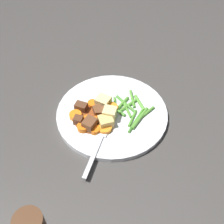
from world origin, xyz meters
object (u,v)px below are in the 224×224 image
(dinner_plate, at_px, (112,114))
(fork, at_px, (98,144))
(carrot_slice_0, at_px, (93,103))
(potato_chunk_2, at_px, (110,114))
(meat_chunk_1, at_px, (103,112))
(meat_chunk_3, at_px, (90,124))
(carrot_slice_1, at_px, (110,109))
(potato_chunk_0, at_px, (106,122))
(potato_chunk_1, at_px, (103,102))
(carrot_slice_3, at_px, (87,121))
(carrot_slice_4, at_px, (83,127))
(meat_chunk_4, at_px, (81,107))
(carrot_slice_5, at_px, (105,128))
(carrot_slice_6, at_px, (76,117))
(meat_chunk_0, at_px, (98,111))
(carrot_slice_2, at_px, (95,130))
(carrot_slice_7, at_px, (100,119))
(meat_chunk_2, at_px, (78,120))

(dinner_plate, relative_size, fork, 1.72)
(carrot_slice_0, xyz_separation_m, potato_chunk_2, (-0.04, 0.05, 0.01))
(meat_chunk_1, xyz_separation_m, meat_chunk_3, (0.04, 0.03, 0.00))
(carrot_slice_1, distance_m, potato_chunk_2, 0.03)
(potato_chunk_0, bearing_deg, potato_chunk_1, -93.74)
(carrot_slice_0, height_order, carrot_slice_1, carrot_slice_1)
(potato_chunk_2, bearing_deg, meat_chunk_3, 22.71)
(carrot_slice_3, distance_m, potato_chunk_1, 0.07)
(carrot_slice_4, relative_size, meat_chunk_4, 0.93)
(carrot_slice_1, xyz_separation_m, carrot_slice_4, (0.07, 0.05, 0.00))
(dinner_plate, height_order, meat_chunk_4, meat_chunk_4)
(carrot_slice_5, xyz_separation_m, meat_chunk_3, (0.03, -0.01, 0.01))
(potato_chunk_1, distance_m, meat_chunk_4, 0.06)
(carrot_slice_4, relative_size, carrot_slice_6, 0.89)
(meat_chunk_0, height_order, meat_chunk_3, meat_chunk_3)
(meat_chunk_1, bearing_deg, carrot_slice_4, 31.00)
(meat_chunk_0, bearing_deg, carrot_slice_5, 98.32)
(meat_chunk_0, bearing_deg, dinner_plate, 178.45)
(carrot_slice_4, height_order, fork, carrot_slice_4)
(carrot_slice_0, distance_m, potato_chunk_2, 0.06)
(potato_chunk_2, distance_m, meat_chunk_3, 0.06)
(dinner_plate, xyz_separation_m, carrot_slice_2, (0.05, 0.05, 0.01))
(meat_chunk_3, distance_m, fork, 0.05)
(carrot_slice_6, bearing_deg, fork, 116.38)
(carrot_slice_1, bearing_deg, carrot_slice_0, -33.59)
(carrot_slice_6, bearing_deg, carrot_slice_4, 110.16)
(potato_chunk_2, bearing_deg, carrot_slice_7, 11.45)
(carrot_slice_1, distance_m, meat_chunk_4, 0.07)
(carrot_slice_6, height_order, meat_chunk_3, meat_chunk_3)
(meat_chunk_0, relative_size, meat_chunk_4, 0.87)
(carrot_slice_7, distance_m, potato_chunk_0, 0.02)
(carrot_slice_3, bearing_deg, potato_chunk_1, -133.40)
(carrot_slice_0, height_order, meat_chunk_0, meat_chunk_0)
(meat_chunk_2, bearing_deg, carrot_slice_4, 112.08)
(carrot_slice_2, distance_m, meat_chunk_1, 0.05)
(meat_chunk_2, distance_m, meat_chunk_4, 0.04)
(dinner_plate, xyz_separation_m, carrot_slice_7, (0.03, 0.02, 0.01))
(carrot_slice_3, height_order, meat_chunk_2, meat_chunk_2)
(carrot_slice_2, xyz_separation_m, carrot_slice_5, (-0.02, -0.00, -0.00))
(carrot_slice_0, xyz_separation_m, carrot_slice_5, (-0.02, 0.09, 0.00))
(carrot_slice_4, xyz_separation_m, meat_chunk_2, (0.01, -0.02, 0.00))
(potato_chunk_2, bearing_deg, carrot_slice_1, -101.98)
(dinner_plate, distance_m, carrot_slice_4, 0.09)
(carrot_slice_6, bearing_deg, carrot_slice_7, 161.61)
(carrot_slice_7, bearing_deg, potato_chunk_2, -168.55)
(carrot_slice_5, bearing_deg, meat_chunk_2, -27.76)
(meat_chunk_1, bearing_deg, potato_chunk_0, 92.68)
(potato_chunk_0, xyz_separation_m, meat_chunk_0, (0.01, -0.04, -0.00))
(carrot_slice_1, bearing_deg, dinner_plate, 115.45)
(dinner_plate, xyz_separation_m, carrot_slice_4, (0.08, 0.04, 0.01))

